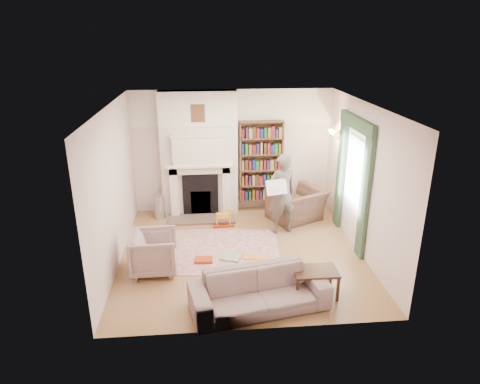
{
  "coord_description": "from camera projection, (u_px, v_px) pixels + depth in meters",
  "views": [
    {
      "loc": [
        -0.68,
        -7.21,
        3.95
      ],
      "look_at": [
        0.0,
        0.25,
        1.15
      ],
      "focal_mm": 32.0,
      "sensor_mm": 36.0,
      "label": 1
    }
  ],
  "objects": [
    {
      "name": "board_game",
      "position": [
        232.0,
        256.0,
        7.98
      ],
      "size": [
        0.46,
        0.46,
        0.03
      ],
      "primitive_type": "cube",
      "rotation": [
        0.0,
        0.0,
        -0.39
      ],
      "color": "#E3C250",
      "rests_on": "rug"
    },
    {
      "name": "rug",
      "position": [
        216.0,
        250.0,
        8.25
      ],
      "size": [
        2.58,
        2.07,
        0.01
      ],
      "primitive_type": "cube",
      "rotation": [
        0.0,
        0.0,
        -0.09
      ],
      "color": "beige",
      "rests_on": "floor"
    },
    {
      "name": "bookcase",
      "position": [
        261.0,
        162.0,
        9.79
      ],
      "size": [
        1.0,
        0.24,
        1.85
      ],
      "primitive_type": "cube",
      "color": "brown",
      "rests_on": "floor"
    },
    {
      "name": "rocking_horse",
      "position": [
        223.0,
        217.0,
        9.23
      ],
      "size": [
        0.47,
        0.21,
        0.41
      ],
      "primitive_type": null,
      "rotation": [
        0.0,
        0.0,
        0.05
      ],
      "color": "gold",
      "rests_on": "rug"
    },
    {
      "name": "paraffin_heater",
      "position": [
        160.0,
        207.0,
        9.61
      ],
      "size": [
        0.24,
        0.24,
        0.55
      ],
      "primitive_type": "cylinder",
      "rotation": [
        0.0,
        0.0,
        -0.01
      ],
      "color": "#ADB0B5",
      "rests_on": "floor"
    },
    {
      "name": "wall_front",
      "position": [
        257.0,
        241.0,
        5.58
      ],
      "size": [
        4.5,
        0.0,
        4.5
      ],
      "primitive_type": "plane",
      "rotation": [
        -1.57,
        0.0,
        0.0
      ],
      "color": "beige",
      "rests_on": "floor"
    },
    {
      "name": "wall_left",
      "position": [
        114.0,
        188.0,
        7.49
      ],
      "size": [
        0.0,
        4.5,
        4.5
      ],
      "primitive_type": "plane",
      "rotation": [
        1.57,
        0.0,
        1.57
      ],
      "color": "beige",
      "rests_on": "floor"
    },
    {
      "name": "pelmet",
      "position": [
        357.0,
        123.0,
        7.89
      ],
      "size": [
        0.09,
        1.7,
        0.24
      ],
      "primitive_type": "cube",
      "color": "#2D472F",
      "rests_on": "wall_right"
    },
    {
      "name": "wall_back",
      "position": [
        232.0,
        151.0,
        9.78
      ],
      "size": [
        4.5,
        0.0,
        4.5
      ],
      "primitive_type": "plane",
      "rotation": [
        1.57,
        0.0,
        0.0
      ],
      "color": "beige",
      "rests_on": "floor"
    },
    {
      "name": "armchair_left",
      "position": [
        154.0,
        252.0,
        7.44
      ],
      "size": [
        0.82,
        0.8,
        0.72
      ],
      "primitive_type": "imported",
      "rotation": [
        0.0,
        0.0,
        1.61
      ],
      "color": "#B5AA96",
      "rests_on": "floor"
    },
    {
      "name": "armchair_reading",
      "position": [
        296.0,
        205.0,
        9.51
      ],
      "size": [
        1.4,
        1.34,
        0.71
      ],
      "primitive_type": "imported",
      "rotation": [
        0.0,
        0.0,
        3.58
      ],
      "color": "#472F26",
      "rests_on": "floor"
    },
    {
      "name": "newspaper",
      "position": [
        277.0,
        187.0,
        8.46
      ],
      "size": [
        0.46,
        0.24,
        0.3
      ],
      "primitive_type": "cube",
      "rotation": [
        -0.35,
        0.0,
        0.27
      ],
      "color": "white",
      "rests_on": "man_reading"
    },
    {
      "name": "sofa",
      "position": [
        259.0,
        291.0,
        6.44
      ],
      "size": [
        2.18,
        1.2,
        0.6
      ],
      "primitive_type": "imported",
      "rotation": [
        0.0,
        0.0,
        0.2
      ],
      "color": "gray",
      "rests_on": "floor"
    },
    {
      "name": "fireplace",
      "position": [
        199.0,
        155.0,
        9.53
      ],
      "size": [
        1.7,
        0.58,
        2.8
      ],
      "color": "beige",
      "rests_on": "floor"
    },
    {
      "name": "comic_annuals",
      "position": [
        251.0,
        262.0,
        7.81
      ],
      "size": [
        0.67,
        0.66,
        0.02
      ],
      "color": "red",
      "rests_on": "rug"
    },
    {
      "name": "wall_sconce",
      "position": [
        330.0,
        136.0,
        9.07
      ],
      "size": [
        0.2,
        0.24,
        0.24
      ],
      "primitive_type": null,
      "color": "gold",
      "rests_on": "wall_right"
    },
    {
      "name": "window",
      "position": [
        355.0,
        171.0,
        8.22
      ],
      "size": [
        0.02,
        0.9,
        1.3
      ],
      "primitive_type": "cube",
      "color": "silver",
      "rests_on": "wall_right"
    },
    {
      "name": "curtain_right",
      "position": [
        341.0,
        172.0,
        8.96
      ],
      "size": [
        0.07,
        0.32,
        2.4
      ],
      "primitive_type": "cube",
      "color": "#2D472F",
      "rests_on": "floor"
    },
    {
      "name": "ceiling",
      "position": [
        241.0,
        105.0,
        7.19
      ],
      "size": [
        4.5,
        4.5,
        0.0
      ],
      "primitive_type": "plane",
      "rotation": [
        3.14,
        0.0,
        0.0
      ],
      "color": "white",
      "rests_on": "wall_back"
    },
    {
      "name": "floor",
      "position": [
        241.0,
        253.0,
        8.17
      ],
      "size": [
        4.5,
        4.5,
        0.0
      ],
      "primitive_type": "plane",
      "color": "olive",
      "rests_on": "ground"
    },
    {
      "name": "curtain_left",
      "position": [
        365.0,
        196.0,
        7.65
      ],
      "size": [
        0.07,
        0.32,
        2.4
      ],
      "primitive_type": "cube",
      "color": "#2D472F",
      "rests_on": "floor"
    },
    {
      "name": "wall_right",
      "position": [
        363.0,
        180.0,
        7.87
      ],
      "size": [
        0.0,
        4.5,
        4.5
      ],
      "primitive_type": "plane",
      "rotation": [
        1.57,
        0.0,
        -1.57
      ],
      "color": "beige",
      "rests_on": "floor"
    },
    {
      "name": "game_box_lid",
      "position": [
        204.0,
        260.0,
        7.84
      ],
      "size": [
        0.34,
        0.23,
        0.05
      ],
      "primitive_type": "cube",
      "rotation": [
        0.0,
        0.0,
        -0.04
      ],
      "color": "#AA2F13",
      "rests_on": "rug"
    },
    {
      "name": "man_reading",
      "position": [
        282.0,
        194.0,
        8.74
      ],
      "size": [
        0.71,
        0.56,
        1.7
      ],
      "primitive_type": "imported",
      "rotation": [
        0.0,
        0.0,
        3.41
      ],
      "color": "#584E46",
      "rests_on": "floor"
    },
    {
      "name": "coffee_table",
      "position": [
        315.0,
        283.0,
        6.78
      ],
      "size": [
        0.7,
        0.45,
        0.45
      ],
      "primitive_type": null,
      "rotation": [
        0.0,
        0.0,
        -0.0
      ],
      "color": "#362013",
      "rests_on": "floor"
    }
  ]
}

